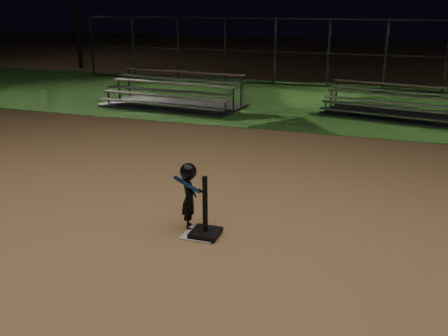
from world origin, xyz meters
The scene contains 8 objects.
ground centered at (0.00, 0.00, 0.00)m, with size 80.00×80.00×0.00m, color #A97D4C.
grass_strip centered at (0.00, 10.00, 0.01)m, with size 60.00×8.00×0.01m, color #25511A.
home_plate centered at (0.00, 0.00, 0.01)m, with size 0.45×0.45×0.02m, color beige.
batting_tee centered at (0.07, -0.01, 0.18)m, with size 0.38×0.38×0.84m.
child_batter centered at (-0.23, 0.15, 0.51)m, with size 0.40×0.62×0.96m.
bleacher_left centered at (-3.98, 7.95, 0.21)m, with size 4.33×2.43×1.02m.
bleacher_right centered at (2.30, 8.57, 0.18)m, with size 3.76×2.34×0.86m.
backstop_fence centered at (0.00, 13.00, 1.25)m, with size 20.08×0.08×2.50m.
Camera 1 is at (2.25, -5.68, 3.02)m, focal length 39.56 mm.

